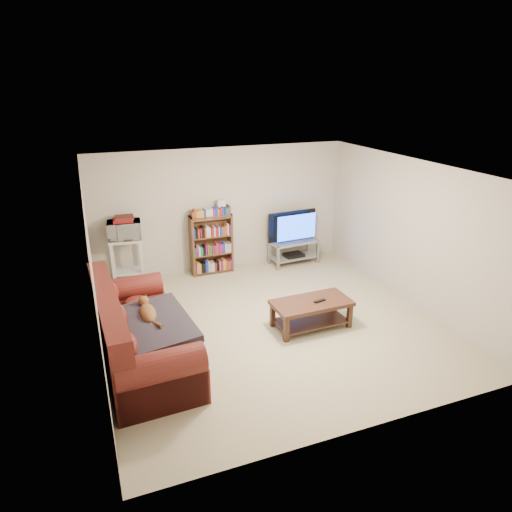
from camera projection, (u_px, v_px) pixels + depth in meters
name	position (u px, v px, depth m)	size (l,w,h in m)	color
floor	(271.00, 323.00, 7.13)	(5.00, 5.00, 0.00)	#C7BA93
ceiling	(273.00, 170.00, 6.27)	(5.00, 5.00, 0.00)	white
wall_back	(222.00, 210.00, 8.88)	(5.00, 5.00, 0.00)	beige
wall_front	(370.00, 334.00, 4.52)	(5.00, 5.00, 0.00)	beige
wall_left	(93.00, 276.00, 5.87)	(5.00, 5.00, 0.00)	beige
wall_right	(411.00, 233.00, 7.53)	(5.00, 5.00, 0.00)	beige
sofa	(136.00, 338.00, 6.05)	(1.18, 2.51, 1.05)	maroon
blanket	(152.00, 325.00, 5.89)	(0.95, 1.23, 0.10)	#2C2731
cat	(148.00, 313.00, 6.06)	(0.27, 0.67, 0.20)	brown
coffee_table	(311.00, 309.00, 6.93)	(1.21, 0.63, 0.43)	#3D2215
remote	(320.00, 301.00, 6.87)	(0.20, 0.05, 0.02)	black
tv_stand	(294.00, 248.00, 9.35)	(1.01, 0.51, 0.49)	#999EA3
television	(294.00, 227.00, 9.18)	(1.06, 0.14, 0.61)	black
dvd_player	(294.00, 255.00, 9.40)	(0.39, 0.27, 0.06)	black
bookshelf	(211.00, 243.00, 8.82)	(0.82, 0.26, 1.17)	#53341D
shelf_clutter	(215.00, 209.00, 8.62)	(0.60, 0.19, 0.28)	silver
microwave_stand	(127.00, 256.00, 8.21)	(0.62, 0.48, 0.93)	silver
microwave	(124.00, 230.00, 8.03)	(0.57, 0.39, 0.32)	silver
game_boxes	(123.00, 220.00, 7.97)	(0.34, 0.30, 0.05)	maroon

